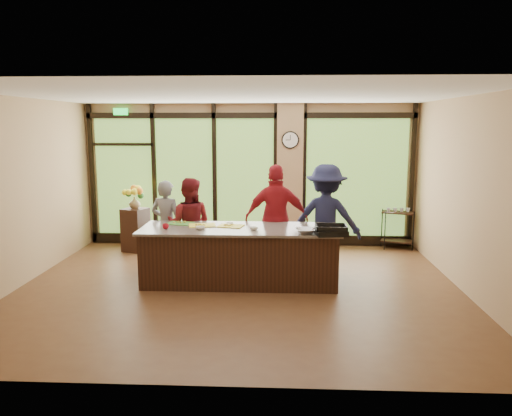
# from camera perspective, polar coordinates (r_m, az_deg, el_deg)

# --- Properties ---
(floor) EXTENTS (7.00, 7.00, 0.00)m
(floor) POSITION_cam_1_polar(r_m,az_deg,el_deg) (8.02, -2.01, -9.16)
(floor) COLOR #54321D
(floor) RESTS_ON ground
(ceiling) EXTENTS (7.00, 7.00, 0.00)m
(ceiling) POSITION_cam_1_polar(r_m,az_deg,el_deg) (7.60, -2.14, 12.78)
(ceiling) COLOR white
(ceiling) RESTS_ON back_wall
(back_wall) EXTENTS (7.00, 0.00, 7.00)m
(back_wall) POSITION_cam_1_polar(r_m,az_deg,el_deg) (10.64, -0.71, 3.77)
(back_wall) COLOR tan
(back_wall) RESTS_ON floor
(left_wall) EXTENTS (0.00, 6.00, 6.00)m
(left_wall) POSITION_cam_1_polar(r_m,az_deg,el_deg) (8.69, -25.74, 1.52)
(left_wall) COLOR tan
(left_wall) RESTS_ON floor
(right_wall) EXTENTS (0.00, 6.00, 6.00)m
(right_wall) POSITION_cam_1_polar(r_m,az_deg,el_deg) (8.16, 23.25, 1.23)
(right_wall) COLOR tan
(right_wall) RESTS_ON floor
(window_wall) EXTENTS (6.90, 0.12, 3.00)m
(window_wall) POSITION_cam_1_polar(r_m,az_deg,el_deg) (10.60, 0.16, 3.18)
(window_wall) COLOR tan
(window_wall) RESTS_ON floor
(island_base) EXTENTS (3.10, 1.00, 0.88)m
(island_base) POSITION_cam_1_polar(r_m,az_deg,el_deg) (8.17, -1.85, -5.57)
(island_base) COLOR black
(island_base) RESTS_ON floor
(countertop) EXTENTS (3.20, 1.10, 0.04)m
(countertop) POSITION_cam_1_polar(r_m,az_deg,el_deg) (8.07, -1.87, -2.41)
(countertop) COLOR #6F635C
(countertop) RESTS_ON island_base
(wall_clock) EXTENTS (0.36, 0.04, 0.36)m
(wall_clock) POSITION_cam_1_polar(r_m,az_deg,el_deg) (10.44, 3.94, 7.77)
(wall_clock) COLOR black
(wall_clock) RESTS_ON window_wall
(cook_left) EXTENTS (0.66, 0.51, 1.60)m
(cook_left) POSITION_cam_1_polar(r_m,az_deg,el_deg) (9.07, -10.18, -1.86)
(cook_left) COLOR slate
(cook_left) RESTS_ON floor
(cook_midleft) EXTENTS (0.83, 0.67, 1.65)m
(cook_midleft) POSITION_cam_1_polar(r_m,az_deg,el_deg) (8.89, -7.63, -1.86)
(cook_midleft) COLOR maroon
(cook_midleft) RESTS_ON floor
(cook_midright) EXTENTS (1.11, 0.46, 1.89)m
(cook_midright) POSITION_cam_1_polar(r_m,az_deg,el_deg) (8.71, 2.37, -1.22)
(cook_midright) COLOR maroon
(cook_midright) RESTS_ON floor
(cook_right) EXTENTS (1.34, 0.93, 1.89)m
(cook_right) POSITION_cam_1_polar(r_m,az_deg,el_deg) (8.78, 7.99, -1.20)
(cook_right) COLOR #1A1C39
(cook_right) RESTS_ON floor
(roasting_pan) EXTENTS (0.51, 0.43, 0.08)m
(roasting_pan) POSITION_cam_1_polar(r_m,az_deg,el_deg) (7.63, 8.57, -2.75)
(roasting_pan) COLOR black
(roasting_pan) RESTS_ON countertop
(mixing_bowl) EXTENTS (0.35, 0.35, 0.08)m
(mixing_bowl) POSITION_cam_1_polar(r_m,az_deg,el_deg) (7.67, 5.71, -2.64)
(mixing_bowl) COLOR silver
(mixing_bowl) RESTS_ON countertop
(cutting_board_left) EXTENTS (0.47, 0.39, 0.01)m
(cutting_board_left) POSITION_cam_1_polar(r_m,az_deg,el_deg) (8.48, -8.69, -1.74)
(cutting_board_left) COLOR #469134
(cutting_board_left) RESTS_ON countertop
(cutting_board_center) EXTENTS (0.49, 0.41, 0.01)m
(cutting_board_center) POSITION_cam_1_polar(r_m,az_deg,el_deg) (8.27, -6.17, -1.97)
(cutting_board_center) COLOR yellow
(cutting_board_center) RESTS_ON countertop
(cutting_board_right) EXTENTS (0.45, 0.38, 0.01)m
(cutting_board_right) POSITION_cam_1_polar(r_m,az_deg,el_deg) (8.18, -2.89, -2.06)
(cutting_board_right) COLOR yellow
(cutting_board_right) RESTS_ON countertop
(prep_bowl_near) EXTENTS (0.15, 0.15, 0.05)m
(prep_bowl_near) POSITION_cam_1_polar(r_m,az_deg,el_deg) (7.98, -6.38, -2.28)
(prep_bowl_near) COLOR white
(prep_bowl_near) RESTS_ON countertop
(prep_bowl_mid) EXTENTS (0.17, 0.17, 0.04)m
(prep_bowl_mid) POSITION_cam_1_polar(r_m,az_deg,el_deg) (7.91, -0.24, -2.35)
(prep_bowl_mid) COLOR white
(prep_bowl_mid) RESTS_ON countertop
(prep_bowl_far) EXTENTS (0.15, 0.15, 0.03)m
(prep_bowl_far) POSITION_cam_1_polar(r_m,az_deg,el_deg) (8.30, -3.04, -1.81)
(prep_bowl_far) COLOR white
(prep_bowl_far) RESTS_ON countertop
(red_ramekin) EXTENTS (0.13, 0.13, 0.08)m
(red_ramekin) POSITION_cam_1_polar(r_m,az_deg,el_deg) (8.09, -10.30, -2.08)
(red_ramekin) COLOR #B11122
(red_ramekin) RESTS_ON countertop
(flower_stand) EXTENTS (0.57, 0.57, 0.88)m
(flower_stand) POSITION_cam_1_polar(r_m,az_deg,el_deg) (10.51, -13.59, -2.42)
(flower_stand) COLOR black
(flower_stand) RESTS_ON floor
(flower_vase) EXTENTS (0.25, 0.25, 0.24)m
(flower_vase) POSITION_cam_1_polar(r_m,az_deg,el_deg) (10.41, -13.71, 0.59)
(flower_vase) COLOR olive
(flower_vase) RESTS_ON flower_stand
(bar_cart) EXTENTS (0.71, 0.55, 0.86)m
(bar_cart) POSITION_cam_1_polar(r_m,az_deg,el_deg) (10.80, 15.87, -1.78)
(bar_cart) COLOR black
(bar_cart) RESTS_ON floor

